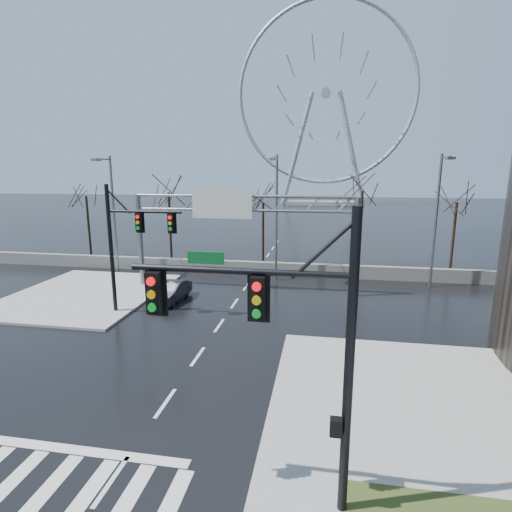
% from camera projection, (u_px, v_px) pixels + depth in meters
% --- Properties ---
extents(ground, '(260.00, 260.00, 0.00)m').
position_uv_depth(ground, '(165.00, 403.00, 15.36)').
color(ground, black).
rests_on(ground, ground).
extents(sidewalk_right_ext, '(12.00, 10.00, 0.15)m').
position_uv_depth(sidewalk_right_ext, '(427.00, 397.00, 15.61)').
color(sidewalk_right_ext, gray).
rests_on(sidewalk_right_ext, ground).
extents(sidewalk_far, '(10.00, 12.00, 0.15)m').
position_uv_depth(sidewalk_far, '(86.00, 294.00, 28.74)').
color(sidewalk_far, gray).
rests_on(sidewalk_far, ground).
extents(barrier_wall, '(52.00, 0.50, 1.10)m').
position_uv_depth(barrier_wall, '(255.00, 268.00, 34.52)').
color(barrier_wall, slate).
rests_on(barrier_wall, ground).
extents(signal_mast_near, '(5.52, 0.41, 8.00)m').
position_uv_depth(signal_mast_near, '(293.00, 335.00, 9.60)').
color(signal_mast_near, black).
rests_on(signal_mast_near, ground).
extents(signal_mast_far, '(4.72, 0.41, 8.00)m').
position_uv_depth(signal_mast_far, '(127.00, 238.00, 23.96)').
color(signal_mast_far, black).
rests_on(signal_mast_far, ground).
extents(sign_gantry, '(16.36, 0.40, 7.60)m').
position_uv_depth(sign_gantry, '(238.00, 222.00, 28.76)').
color(sign_gantry, slate).
rests_on(sign_gantry, ground).
extents(streetlight_left, '(0.50, 2.55, 10.00)m').
position_uv_depth(streetlight_left, '(111.00, 206.00, 33.63)').
color(streetlight_left, slate).
rests_on(streetlight_left, ground).
extents(streetlight_mid, '(0.50, 2.55, 10.00)m').
position_uv_depth(streetlight_mid, '(276.00, 208.00, 31.30)').
color(streetlight_mid, slate).
rests_on(streetlight_mid, ground).
extents(streetlight_right, '(0.50, 2.55, 10.00)m').
position_uv_depth(streetlight_right, '(438.00, 211.00, 29.31)').
color(streetlight_right, slate).
rests_on(streetlight_right, ground).
extents(tree_far_left, '(3.50, 3.50, 7.00)m').
position_uv_depth(tree_far_left, '(87.00, 203.00, 40.32)').
color(tree_far_left, black).
rests_on(tree_far_left, ground).
extents(tree_left, '(3.75, 3.75, 7.50)m').
position_uv_depth(tree_left, '(169.00, 201.00, 38.26)').
color(tree_left, black).
rests_on(tree_left, ground).
extents(tree_center, '(3.25, 3.25, 6.50)m').
position_uv_depth(tree_center, '(263.00, 210.00, 37.89)').
color(tree_center, black).
rests_on(tree_center, ground).
extents(tree_right, '(3.90, 3.90, 7.80)m').
position_uv_depth(tree_right, '(362.00, 200.00, 35.21)').
color(tree_right, black).
rests_on(tree_right, ground).
extents(tree_far_right, '(3.40, 3.40, 6.80)m').
position_uv_depth(tree_far_right, '(456.00, 210.00, 34.53)').
color(tree_far_right, black).
rests_on(tree_far_right, ground).
extents(ferris_wheel, '(45.00, 6.00, 50.91)m').
position_uv_depth(ferris_wheel, '(326.00, 101.00, 100.64)').
color(ferris_wheel, gray).
rests_on(ferris_wheel, ground).
extents(car, '(1.64, 4.03, 1.30)m').
position_uv_depth(car, '(172.00, 291.00, 27.41)').
color(car, black).
rests_on(car, ground).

